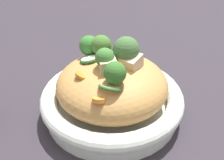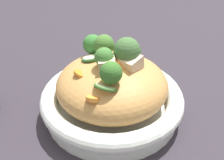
% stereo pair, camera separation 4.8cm
% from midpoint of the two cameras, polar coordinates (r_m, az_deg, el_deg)
% --- Properties ---
extents(ground_plane, '(3.00, 3.00, 0.00)m').
position_cam_midpoint_polar(ground_plane, '(0.53, -2.63, -7.08)').
color(ground_plane, '#302A32').
extents(serving_bowl, '(0.29, 0.29, 0.06)m').
position_cam_midpoint_polar(serving_bowl, '(0.51, -2.71, -4.67)').
color(serving_bowl, white).
rests_on(serving_bowl, ground_plane).
extents(noodle_heap, '(0.22, 0.22, 0.09)m').
position_cam_midpoint_polar(noodle_heap, '(0.49, -2.86, -1.00)').
color(noodle_heap, tan).
rests_on(noodle_heap, serving_bowl).
extents(broccoli_florets, '(0.14, 0.13, 0.07)m').
position_cam_midpoint_polar(broccoli_florets, '(0.47, -2.97, 6.13)').
color(broccoli_florets, '#9EBD76').
rests_on(broccoli_florets, serving_bowl).
extents(carrot_coins, '(0.08, 0.11, 0.04)m').
position_cam_midpoint_polar(carrot_coins, '(0.43, -4.96, 0.12)').
color(carrot_coins, orange).
rests_on(carrot_coins, serving_bowl).
extents(zucchini_slices, '(0.12, 0.11, 0.02)m').
position_cam_midpoint_polar(zucchini_slices, '(0.45, -5.95, 1.77)').
color(zucchini_slices, beige).
rests_on(zucchini_slices, serving_bowl).
extents(chicken_chunks, '(0.12, 0.10, 0.04)m').
position_cam_midpoint_polar(chicken_chunks, '(0.46, -1.61, 4.09)').
color(chicken_chunks, beige).
rests_on(chicken_chunks, serving_bowl).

